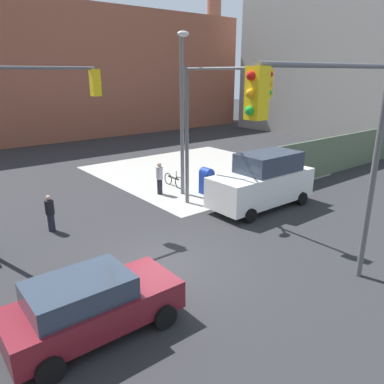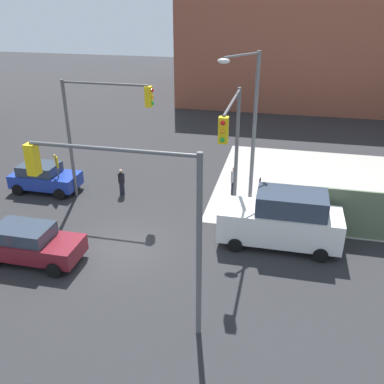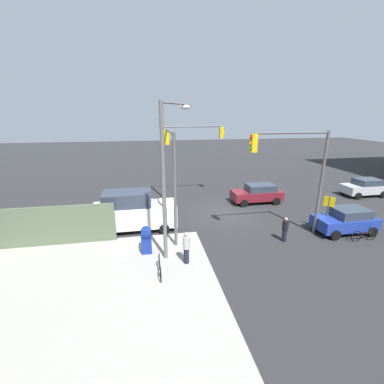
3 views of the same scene
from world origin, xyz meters
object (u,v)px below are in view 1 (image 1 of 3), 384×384
Objects in this scene: pedestrian_waiting at (50,213)px; smokestack at (213,60)px; street_lamp_corner at (182,105)px; traffic_signal_se_corner at (339,139)px; van_white_delivery at (263,181)px; sedan_maroon at (91,305)px; pedestrian_crossing at (160,178)px; bicycle_leaning_on_fence at (173,181)px; traffic_signal_nw_corner at (26,121)px; traffic_signal_ne_corner at (214,112)px; mailbox_blue at (207,180)px.

smokestack is at bearing -55.87° from pedestrian_waiting.
street_lamp_corner is at bearing -134.03° from smokestack.
van_white_delivery is at bearing 53.65° from traffic_signal_se_corner.
pedestrian_crossing is (7.58, 8.35, 0.06)m from sedan_maroon.
pedestrian_waiting is 0.88× the size of bicycle_leaning_on_fence.
smokestack reaches higher than pedestrian_crossing.
van_white_delivery is 3.12× the size of pedestrian_crossing.
traffic_signal_nw_corner is 10.54m from van_white_delivery.
smokestack reaches higher than traffic_signal_ne_corner.
bicycle_leaning_on_fence is (1.10, 4.61, -4.26)m from traffic_signal_ne_corner.
van_white_delivery is (0.79, -3.20, 0.52)m from mailbox_blue.
traffic_signal_se_corner is 3.71× the size of bicycle_leaning_on_fence.
street_lamp_corner is at bearing -92.38° from pedestrian_waiting.
van_white_delivery is at bearing -61.58° from street_lamp_corner.
smokestack is 43.51m from traffic_signal_se_corner.
bicycle_leaning_on_fence is (8.98, 9.05, -0.50)m from sedan_maroon.
street_lamp_corner is 11.78m from sedan_maroon.
van_white_delivery reaches higher than bicycle_leaning_on_fence.
traffic_signal_ne_corner reaches higher than pedestrian_waiting.
street_lamp_corner is (0.49, 2.91, 0.10)m from traffic_signal_ne_corner.
pedestrian_waiting is (-8.20, 0.20, 0.03)m from mailbox_blue.
traffic_signal_se_corner is 1.53× the size of sedan_maroon.
van_white_delivery is at bearing -75.58° from bicycle_leaning_on_fence.
street_lamp_corner reaches higher than pedestrian_waiting.
sedan_maroon is (-9.58, -6.85, 0.08)m from mailbox_blue.
street_lamp_corner is at bearing 75.24° from traffic_signal_se_corner.
traffic_signal_ne_corner is 0.81× the size of street_lamp_corner.
traffic_signal_nw_corner is at bearing 165.03° from traffic_signal_ne_corner.
traffic_signal_se_corner reaches higher than bicycle_leaning_on_fence.
pedestrian_crossing is at bearing -153.54° from bicycle_leaning_on_fence.
van_white_delivery is 5.48m from pedestrian_crossing.
pedestrian_waiting is at bearing -177.55° from street_lamp_corner.
smokestack is at bearing 45.97° from street_lamp_corner.
street_lamp_corner reaches higher than traffic_signal_se_corner.
mailbox_blue is (8.85, 0.50, -3.83)m from traffic_signal_nw_corner.
smokestack is 9.00× the size of pedestrian_crossing.
traffic_signal_nw_corner is 3.75× the size of pedestrian_crossing.
pedestrian_crossing is (-2.00, 1.50, 0.14)m from mailbox_blue.
bicycle_leaning_on_fence is at bearing 104.42° from van_white_delivery.
smokestack is 2.40× the size of traffic_signal_se_corner.
traffic_signal_se_corner is 12.88m from bicycle_leaning_on_fence.
smokestack reaches higher than traffic_signal_nw_corner.
sedan_maroon reaches higher than mailbox_blue.
pedestrian_waiting is at bearing -141.04° from smokestack.
mailbox_blue is 11.77m from sedan_maroon.
smokestack is 34.62m from pedestrian_crossing.
smokestack is at bearing 52.45° from van_white_delivery.
street_lamp_corner is 5.42m from van_white_delivery.
traffic_signal_nw_corner is 7.70m from street_lamp_corner.
sedan_maroon is 2.76× the size of pedestrian_waiting.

